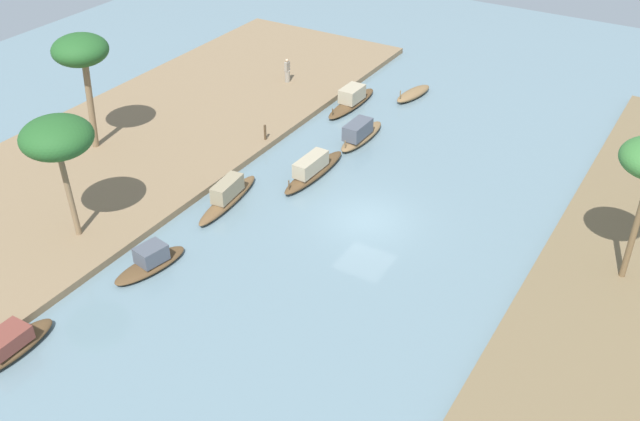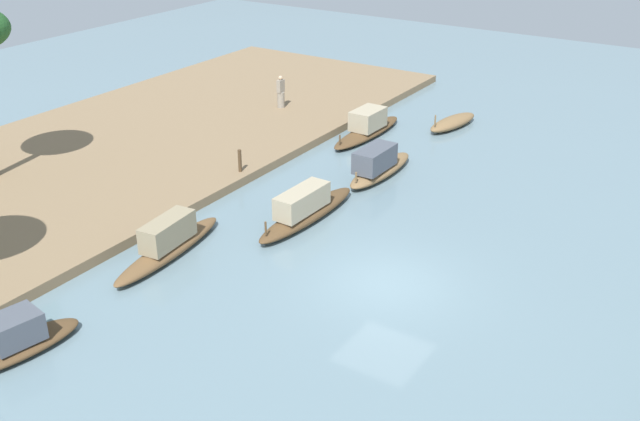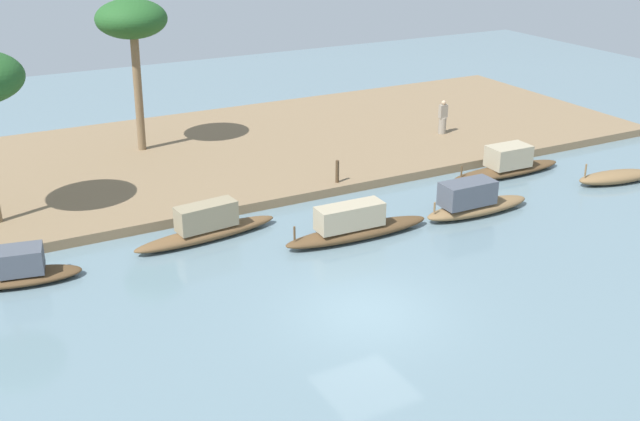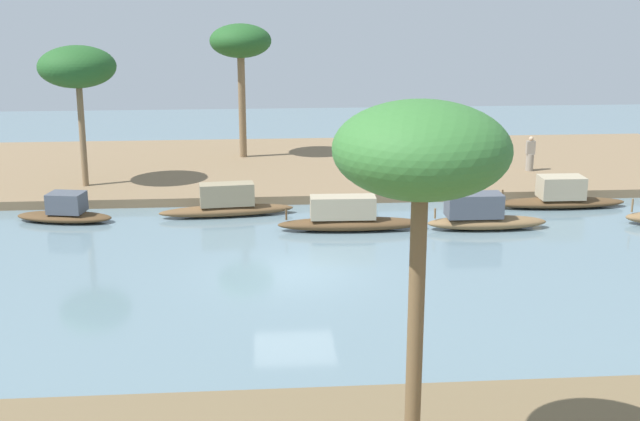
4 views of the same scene
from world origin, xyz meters
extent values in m
plane|color=slate|center=(0.00, 0.00, 0.00)|extent=(70.64, 70.64, 0.00)
cube|color=#846B4C|center=(0.00, -14.55, 0.18)|extent=(41.54, 13.01, 0.35)
ellipsoid|color=brown|center=(2.23, -6.61, 0.21)|extent=(5.17, 1.40, 0.43)
cube|color=gray|center=(2.21, -6.61, 0.85)|extent=(2.09, 0.95, 0.84)
ellipsoid|color=brown|center=(8.22, -6.31, 0.18)|extent=(3.77, 1.85, 0.37)
cube|color=#4C515B|center=(8.09, -6.28, 0.73)|extent=(1.43, 1.18, 0.74)
cylinder|color=brown|center=(-12.61, -4.34, 0.70)|extent=(0.07, 0.07, 0.50)
ellipsoid|color=brown|center=(-7.15, -4.13, 0.24)|extent=(4.34, 1.10, 0.47)
cube|color=#4C515B|center=(-6.65, -4.14, 0.90)|extent=(1.99, 0.97, 0.84)
cylinder|color=brown|center=(-5.25, -4.15, 0.61)|extent=(0.07, 0.07, 0.37)
ellipsoid|color=brown|center=(-2.28, -4.35, 0.23)|extent=(5.32, 1.13, 0.46)
cube|color=tan|center=(-1.96, -4.36, 0.86)|extent=(2.33, 0.86, 0.79)
cylinder|color=brown|center=(0.05, -4.41, 0.65)|extent=(0.07, 0.07, 0.46)
ellipsoid|color=brown|center=(-10.84, -6.83, 0.19)|extent=(5.26, 1.21, 0.39)
cube|color=tan|center=(-10.86, -6.83, 0.82)|extent=(1.74, 1.08, 0.87)
cylinder|color=brown|center=(-8.54, -6.88, 0.55)|extent=(0.07, 0.07, 0.40)
cylinder|color=gray|center=(-11.32, -11.94, 0.74)|extent=(0.36, 0.36, 0.76)
cube|color=gray|center=(-11.32, -11.94, 1.42)|extent=(0.39, 0.22, 0.61)
sphere|color=tan|center=(-11.32, -11.94, 1.83)|extent=(0.21, 0.21, 0.21)
cylinder|color=#4C3823|center=(-3.81, -8.53, 0.80)|extent=(0.14, 0.14, 0.89)
cylinder|color=#7F6647|center=(1.71, -15.99, 2.88)|extent=(0.35, 0.71, 5.06)
ellipsoid|color=#235623|center=(1.71, -15.99, 5.98)|extent=(2.93, 2.93, 1.61)
cylinder|color=#7F6647|center=(8.26, -10.65, 2.51)|extent=(0.26, 0.42, 4.33)
ellipsoid|color=#235623|center=(8.26, -10.65, 5.30)|extent=(3.13, 3.13, 1.72)
cylinder|color=brown|center=(-1.41, 11.48, 2.91)|extent=(0.26, 0.28, 5.12)
ellipsoid|color=#387533|center=(-1.41, 11.48, 6.01)|extent=(2.70, 2.70, 1.48)
camera|label=1|loc=(25.94, 13.00, 19.55)|focal=40.80mm
camera|label=2|loc=(16.97, 8.60, 11.46)|focal=41.71mm
camera|label=3|loc=(9.69, 15.52, 10.64)|focal=42.62mm
camera|label=4|loc=(1.05, 23.25, 8.33)|focal=45.47mm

